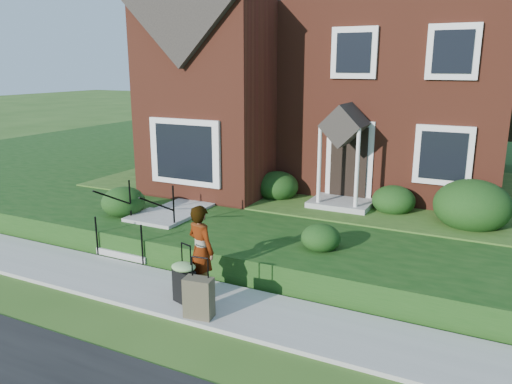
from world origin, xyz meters
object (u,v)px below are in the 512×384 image
Objects in this scene: woman at (201,250)px; suitcase_black at (184,280)px; suitcase_olive at (199,298)px; front_steps at (147,229)px.

suitcase_black is (-0.09, -0.45, -0.44)m from woman.
woman is 1.05m from suitcase_olive.
woman is at bearing -32.34° from front_steps.
suitcase_black is (2.49, -2.08, 0.04)m from front_steps.
woman is 1.62× the size of suitcase_olive.
front_steps is 1.81× the size of suitcase_black.
suitcase_olive is (3.03, -2.43, -0.04)m from front_steps.
front_steps is 1.16× the size of woman.
front_steps is 3.89m from suitcase_olive.
suitcase_olive is (0.54, -0.35, -0.07)m from suitcase_black.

